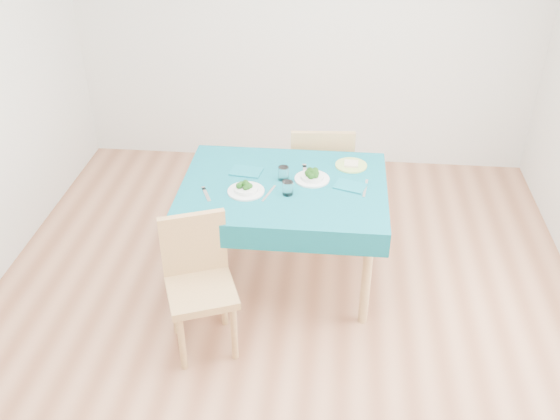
# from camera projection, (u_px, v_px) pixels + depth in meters

# --- Properties ---
(room_shell) EXTENTS (4.02, 4.52, 2.73)m
(room_shell) POSITION_uv_depth(u_px,v_px,m) (280.00, 131.00, 3.30)
(room_shell) COLOR #945A3D
(room_shell) RESTS_ON ground
(table) EXTENTS (1.31, 0.99, 0.76)m
(table) POSITION_uv_depth(u_px,v_px,m) (284.00, 233.00, 4.19)
(table) COLOR #095C6C
(table) RESTS_ON ground
(chair_near) EXTENTS (0.51, 0.54, 0.97)m
(chair_near) POSITION_uv_depth(u_px,v_px,m) (201.00, 283.00, 3.59)
(chair_near) COLOR tan
(chair_near) RESTS_ON ground
(chair_far) EXTENTS (0.50, 0.54, 1.15)m
(chair_far) POSITION_uv_depth(u_px,v_px,m) (321.00, 153.00, 4.75)
(chair_far) COLOR tan
(chair_far) RESTS_ON ground
(bowl_near) EXTENTS (0.23, 0.23, 0.07)m
(bowl_near) POSITION_uv_depth(u_px,v_px,m) (246.00, 187.00, 3.89)
(bowl_near) COLOR white
(bowl_near) RESTS_ON table
(bowl_far) EXTENTS (0.23, 0.23, 0.07)m
(bowl_far) POSITION_uv_depth(u_px,v_px,m) (312.00, 175.00, 4.02)
(bowl_far) COLOR white
(bowl_far) RESTS_ON table
(fork_near) EXTENTS (0.09, 0.17, 0.00)m
(fork_near) POSITION_uv_depth(u_px,v_px,m) (206.00, 195.00, 3.88)
(fork_near) COLOR silver
(fork_near) RESTS_ON table
(knife_near) EXTENTS (0.07, 0.20, 0.00)m
(knife_near) POSITION_uv_depth(u_px,v_px,m) (269.00, 193.00, 3.89)
(knife_near) COLOR silver
(knife_near) RESTS_ON table
(fork_far) EXTENTS (0.05, 0.20, 0.00)m
(fork_far) POSITION_uv_depth(u_px,v_px,m) (305.00, 172.00, 4.12)
(fork_far) COLOR silver
(fork_far) RESTS_ON table
(knife_far) EXTENTS (0.04, 0.22, 0.00)m
(knife_far) POSITION_uv_depth(u_px,v_px,m) (365.00, 188.00, 3.95)
(knife_far) COLOR silver
(knife_far) RESTS_ON table
(napkin_near) EXTENTS (0.22, 0.17, 0.01)m
(napkin_near) POSITION_uv_depth(u_px,v_px,m) (246.00, 172.00, 4.12)
(napkin_near) COLOR #0E6877
(napkin_near) RESTS_ON table
(napkin_far) EXTENTS (0.22, 0.19, 0.01)m
(napkin_far) POSITION_uv_depth(u_px,v_px,m) (350.00, 186.00, 3.96)
(napkin_far) COLOR #0E6877
(napkin_far) RESTS_ON table
(tumbler_center) EXTENTS (0.07, 0.07, 0.09)m
(tumbler_center) POSITION_uv_depth(u_px,v_px,m) (283.00, 173.00, 4.02)
(tumbler_center) COLOR white
(tumbler_center) RESTS_ON table
(tumbler_side) EXTENTS (0.07, 0.07, 0.09)m
(tumbler_side) POSITION_uv_depth(u_px,v_px,m) (288.00, 188.00, 3.87)
(tumbler_side) COLOR white
(tumbler_side) RESTS_ON table
(side_plate) EXTENTS (0.21, 0.21, 0.01)m
(side_plate) POSITION_uv_depth(u_px,v_px,m) (351.00, 165.00, 4.20)
(side_plate) COLOR #A9CC63
(side_plate) RESTS_ON table
(bread_slice) EXTENTS (0.10, 0.10, 0.01)m
(bread_slice) POSITION_uv_depth(u_px,v_px,m) (351.00, 164.00, 4.19)
(bread_slice) COLOR beige
(bread_slice) RESTS_ON side_plate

